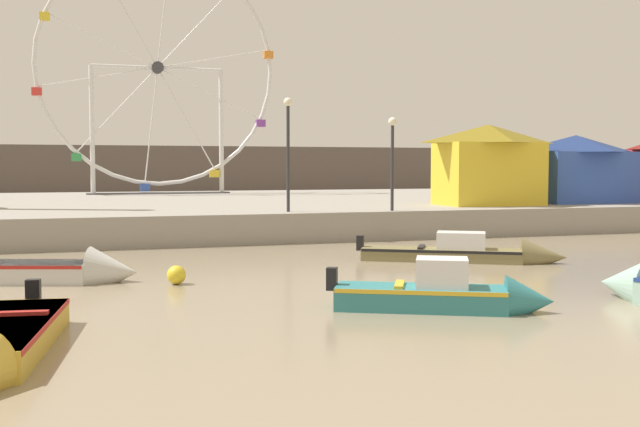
% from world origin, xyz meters
% --- Properties ---
extents(quay_promenade, '(110.00, 25.24, 1.07)m').
position_xyz_m(quay_promenade, '(0.00, 28.40, 0.54)').
color(quay_promenade, gray).
rests_on(quay_promenade, ground_plane).
extents(distant_town_skyline, '(140.00, 3.00, 4.40)m').
position_xyz_m(distant_town_skyline, '(0.00, 54.66, 2.20)').
color(distant_town_skyline, '#564C47').
rests_on(distant_town_skyline, ground_plane).
extents(motorboat_teal_painted, '(4.09, 2.73, 1.26)m').
position_xyz_m(motorboat_teal_painted, '(-4.43, 2.99, 0.31)').
color(motorboat_teal_painted, teal).
rests_on(motorboat_teal_painted, ground_plane).
extents(motorboat_pale_grey, '(5.33, 2.81, 1.22)m').
position_xyz_m(motorboat_pale_grey, '(-11.92, 9.18, 0.25)').
color(motorboat_pale_grey, silver).
rests_on(motorboat_pale_grey, ground_plane).
extents(motorboat_olive_wood, '(5.53, 3.81, 1.19)m').
position_xyz_m(motorboat_olive_wood, '(-0.28, 9.38, 0.26)').
color(motorboat_olive_wood, olive).
rests_on(motorboat_olive_wood, ground_plane).
extents(ferris_wheel_white_frame, '(14.16, 1.20, 14.58)m').
position_xyz_m(ferris_wheel_white_frame, '(-6.31, 36.71, 8.39)').
color(ferris_wheel_white_frame, silver).
rests_on(ferris_wheel_white_frame, quay_promenade).
extents(carnival_booth_yellow_awning, '(4.64, 3.18, 3.44)m').
position_xyz_m(carnival_booth_yellow_awning, '(5.68, 18.90, 2.86)').
color(carnival_booth_yellow_awning, yellow).
rests_on(carnival_booth_yellow_awning, quay_promenade).
extents(carnival_booth_blue_tent, '(4.79, 4.08, 3.08)m').
position_xyz_m(carnival_booth_blue_tent, '(10.75, 19.79, 2.68)').
color(carnival_booth_blue_tent, '#3356B7').
rests_on(carnival_booth_blue_tent, quay_promenade).
extents(promenade_lamp_near, '(0.32, 0.32, 3.48)m').
position_xyz_m(promenade_lamp_near, '(0.10, 16.32, 3.38)').
color(promenade_lamp_near, '#2D2D33').
rests_on(promenade_lamp_near, quay_promenade).
extents(promenade_lamp_far, '(0.32, 0.32, 4.15)m').
position_xyz_m(promenade_lamp_far, '(-3.77, 16.89, 3.76)').
color(promenade_lamp_far, '#2D2D33').
rests_on(promenade_lamp_far, quay_promenade).
extents(mooring_buoy_orange, '(0.44, 0.44, 0.44)m').
position_xyz_m(mooring_buoy_orange, '(-8.99, 7.83, 0.22)').
color(mooring_buoy_orange, yellow).
rests_on(mooring_buoy_orange, ground_plane).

